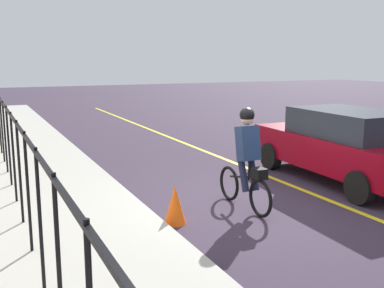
% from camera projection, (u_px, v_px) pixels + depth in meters
% --- Properties ---
extents(ground_plane, '(80.00, 80.00, 0.00)m').
position_uv_depth(ground_plane, '(246.00, 206.00, 8.31)').
color(ground_plane, '#322738').
extents(lane_line_centre, '(36.00, 0.12, 0.01)m').
position_uv_depth(lane_line_centre, '(314.00, 195.00, 8.98)').
color(lane_line_centre, yellow).
rests_on(lane_line_centre, ground).
extents(sidewalk, '(40.00, 3.20, 0.15)m').
position_uv_depth(sidewalk, '(54.00, 232.00, 6.86)').
color(sidewalk, '#A2A298').
rests_on(sidewalk, ground).
extents(iron_fence, '(20.07, 0.04, 1.60)m').
position_uv_depth(iron_fence, '(15.00, 146.00, 7.36)').
color(iron_fence, black).
rests_on(iron_fence, sidewalk).
extents(cyclist_lead, '(1.71, 0.36, 1.83)m').
position_uv_depth(cyclist_lead, '(247.00, 160.00, 7.94)').
color(cyclist_lead, black).
rests_on(cyclist_lead, ground).
extents(patrol_sedan, '(4.47, 2.06, 1.58)m').
position_uv_depth(patrol_sedan, '(344.00, 144.00, 9.88)').
color(patrol_sedan, maroon).
rests_on(patrol_sedan, ground).
extents(traffic_cone_near, '(0.36, 0.36, 0.64)m').
position_uv_depth(traffic_cone_near, '(175.00, 205.00, 7.35)').
color(traffic_cone_near, '#FE5D11').
rests_on(traffic_cone_near, ground).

